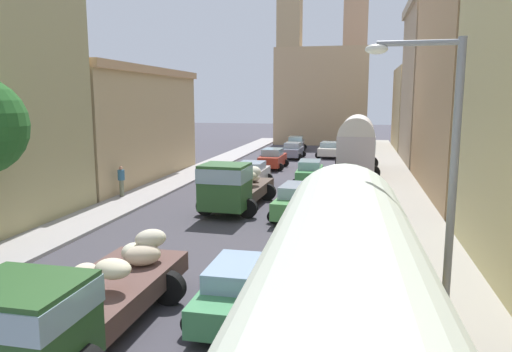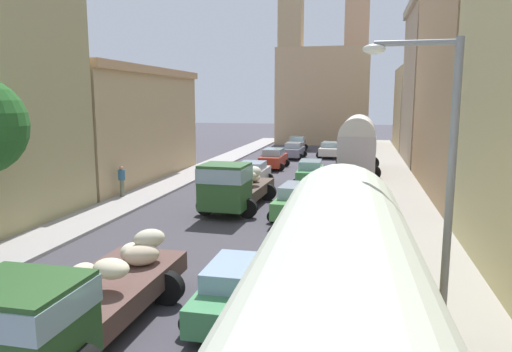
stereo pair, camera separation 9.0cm
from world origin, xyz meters
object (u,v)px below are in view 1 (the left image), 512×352
(car_1, at_px, (273,159))
(streetlamp_near, at_px, (440,176))
(parked_bus_0, at_px, (341,341))
(car_2, at_px, (293,150))
(car_7, at_px, (329,149))
(car_3, at_px, (296,144))
(cargo_truck_0, at_px, (73,301))
(car_0, at_px, (252,173))
(cargo_truck_1, at_px, (234,185))
(car_4, at_px, (240,289))
(car_6, at_px, (310,173))
(car_5, at_px, (298,201))
(parked_bus_1, at_px, (357,142))
(pedestrian_2, at_px, (121,180))

(car_1, height_order, streetlamp_near, streetlamp_near)
(parked_bus_0, xyz_separation_m, car_2, (-5.83, 37.76, -1.52))
(car_7, bearing_deg, parked_bus_0, -86.25)
(car_1, bearing_deg, car_3, 89.65)
(cargo_truck_0, height_order, car_0, cargo_truck_0)
(car_7, relative_size, streetlamp_near, 0.67)
(cargo_truck_1, xyz_separation_m, car_4, (3.10, -11.14, -0.58))
(car_3, distance_m, car_6, 20.60)
(parked_bus_0, bearing_deg, car_5, 99.21)
(parked_bus_1, bearing_deg, parked_bus_0, -90.01)
(pedestrian_2, bearing_deg, car_5, -11.89)
(car_6, xyz_separation_m, streetlamp_near, (4.59, -20.32, 3.16))
(parked_bus_0, height_order, car_3, parked_bus_0)
(car_5, distance_m, streetlamp_near, 12.87)
(cargo_truck_1, distance_m, streetlamp_near, 14.67)
(car_6, bearing_deg, car_3, 99.96)
(parked_bus_1, height_order, pedestrian_2, parked_bus_1)
(car_3, bearing_deg, car_5, -82.30)
(car_6, bearing_deg, streetlamp_near, -77.26)
(parked_bus_1, bearing_deg, streetlamp_near, -86.18)
(car_0, bearing_deg, car_7, 76.60)
(car_2, height_order, car_3, car_3)
(car_5, bearing_deg, car_4, -90.80)
(car_1, relative_size, car_7, 0.90)
(car_3, bearing_deg, car_7, -51.30)
(car_6, bearing_deg, parked_bus_1, 62.65)
(parked_bus_0, distance_m, car_1, 31.66)
(car_5, bearing_deg, streetlamp_near, -70.06)
(car_6, distance_m, streetlamp_near, 21.07)
(cargo_truck_1, xyz_separation_m, car_7, (3.16, 23.51, -0.57))
(car_1, distance_m, car_4, 26.22)
(parked_bus_1, relative_size, car_3, 1.89)
(car_0, bearing_deg, car_6, 13.22)
(streetlamp_near, bearing_deg, car_1, 106.89)
(car_2, bearing_deg, car_7, 30.39)
(parked_bus_0, distance_m, car_3, 44.92)
(car_4, bearing_deg, parked_bus_1, 83.82)
(parked_bus_0, height_order, streetlamp_near, streetlamp_near)
(car_2, distance_m, pedestrian_2, 21.21)
(car_3, relative_size, car_5, 1.02)
(parked_bus_1, distance_m, car_7, 10.43)
(parked_bus_1, relative_size, car_6, 2.01)
(car_2, bearing_deg, car_0, -92.66)
(car_4, bearing_deg, car_0, 101.85)
(parked_bus_1, height_order, car_5, parked_bus_1)
(car_5, xyz_separation_m, car_7, (-0.08, 24.12, -0.05))
(cargo_truck_1, xyz_separation_m, car_3, (-0.66, 28.28, -0.52))
(car_4, bearing_deg, car_6, 90.59)
(cargo_truck_1, bearing_deg, parked_bus_1, 66.92)
(parked_bus_0, xyz_separation_m, car_5, (-2.52, 15.54, -1.49))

